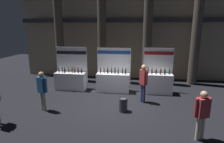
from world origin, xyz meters
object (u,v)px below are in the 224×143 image
(trash_bin, at_px, (123,105))
(visitor_0, at_px, (143,81))
(visitor_3, at_px, (202,111))
(exhibitor_booth_0, at_px, (71,79))
(exhibitor_booth_2, at_px, (158,82))
(exhibitor_booth_1, at_px, (113,81))
(visitor_5, at_px, (42,88))

(trash_bin, distance_m, visitor_0, 1.56)
(trash_bin, relative_size, visitor_3, 0.36)
(exhibitor_booth_0, distance_m, exhibitor_booth_2, 4.72)
(exhibitor_booth_2, height_order, trash_bin, exhibitor_booth_2)
(visitor_0, distance_m, visitor_3, 3.24)
(exhibitor_booth_0, xyz_separation_m, visitor_3, (5.61, -4.10, 0.36))
(exhibitor_booth_1, height_order, trash_bin, exhibitor_booth_1)
(visitor_3, xyz_separation_m, visitor_5, (-5.78, 1.29, 0.04))
(exhibitor_booth_1, xyz_separation_m, visitor_5, (-2.53, -2.80, 0.39))
(visitor_0, height_order, visitor_5, visitor_0)
(visitor_3, bearing_deg, trash_bin, -58.39)
(exhibitor_booth_2, distance_m, visitor_3, 4.25)
(exhibitor_booth_2, bearing_deg, visitor_0, -119.70)
(exhibitor_booth_1, distance_m, exhibitor_booth_2, 2.35)
(exhibitor_booth_2, relative_size, visitor_5, 1.40)
(exhibitor_booth_1, distance_m, trash_bin, 2.54)
(exhibitor_booth_2, bearing_deg, visitor_5, -149.72)
(visitor_3, relative_size, visitor_5, 0.96)
(exhibitor_booth_0, relative_size, exhibitor_booth_2, 1.00)
(visitor_0, bearing_deg, visitor_3, -11.26)
(exhibitor_booth_2, distance_m, visitor_5, 5.66)
(exhibitor_booth_1, relative_size, visitor_5, 1.39)
(exhibitor_booth_0, xyz_separation_m, visitor_5, (-0.16, -2.81, 0.40))
(visitor_3, height_order, visitor_5, visitor_5)
(visitor_5, bearing_deg, trash_bin, -148.23)
(exhibitor_booth_2, distance_m, visitor_0, 1.64)
(trash_bin, xyz_separation_m, visitor_0, (0.82, 1.09, 0.76))
(visitor_0, bearing_deg, trash_bin, -79.61)
(exhibitor_booth_1, height_order, visitor_5, exhibitor_booth_1)
(visitor_0, bearing_deg, visitor_5, -112.68)
(exhibitor_booth_0, height_order, visitor_0, exhibitor_booth_0)
(visitor_5, bearing_deg, exhibitor_booth_1, -107.17)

